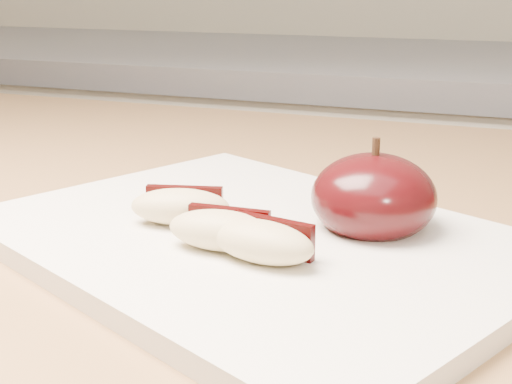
% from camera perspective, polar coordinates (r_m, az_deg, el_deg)
% --- Properties ---
extents(back_cabinet, '(2.40, 0.62, 0.94)m').
position_cam_1_polar(back_cabinet, '(1.35, 11.29, -9.45)').
color(back_cabinet, silver).
rests_on(back_cabinet, ground).
extents(cutting_board, '(0.40, 0.35, 0.01)m').
position_cam_1_polar(cutting_board, '(0.44, 0.00, -3.98)').
color(cutting_board, silver).
rests_on(cutting_board, island_counter).
extents(apple_half, '(0.08, 0.08, 0.06)m').
position_cam_1_polar(apple_half, '(0.44, 9.38, -0.42)').
color(apple_half, black).
rests_on(apple_half, cutting_board).
extents(apple_wedge_a, '(0.07, 0.05, 0.02)m').
position_cam_1_polar(apple_wedge_a, '(0.45, -6.03, -1.14)').
color(apple_wedge_a, tan).
rests_on(apple_wedge_a, cutting_board).
extents(apple_wedge_b, '(0.06, 0.03, 0.02)m').
position_cam_1_polar(apple_wedge_b, '(0.40, -2.73, -3.02)').
color(apple_wedge_b, tan).
rests_on(apple_wedge_b, cutting_board).
extents(apple_wedge_c, '(0.07, 0.04, 0.02)m').
position_cam_1_polar(apple_wedge_c, '(0.39, 0.55, -3.93)').
color(apple_wedge_c, tan).
rests_on(apple_wedge_c, cutting_board).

